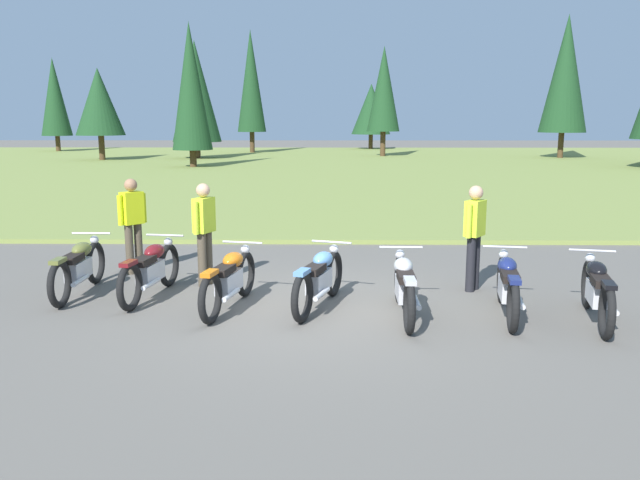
% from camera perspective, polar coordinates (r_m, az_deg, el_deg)
% --- Properties ---
extents(ground_plane, '(140.00, 140.00, 0.00)m').
position_cam_1_polar(ground_plane, '(9.37, -0.05, -6.10)').
color(ground_plane, '#605B54').
extents(grass_moorland, '(80.00, 44.00, 0.10)m').
position_cam_1_polar(grass_moorland, '(35.93, 0.54, 6.43)').
color(grass_moorland, olive).
rests_on(grass_moorland, ground).
extents(forest_treeline, '(43.29, 24.69, 9.16)m').
position_cam_1_polar(forest_treeline, '(42.65, 5.39, 13.17)').
color(forest_treeline, '#47331E').
rests_on(forest_treeline, ground).
extents(motorcycle_olive, '(0.62, 2.10, 0.88)m').
position_cam_1_polar(motorcycle_olive, '(10.71, -20.35, -2.22)').
color(motorcycle_olive, black).
rests_on(motorcycle_olive, ground).
extents(motorcycle_maroon, '(0.62, 2.09, 0.88)m').
position_cam_1_polar(motorcycle_maroon, '(10.21, -14.58, -2.50)').
color(motorcycle_maroon, black).
rests_on(motorcycle_maroon, ground).
extents(motorcycle_orange, '(0.70, 2.07, 0.88)m').
position_cam_1_polar(motorcycle_orange, '(9.39, -7.93, -3.40)').
color(motorcycle_orange, black).
rests_on(motorcycle_orange, ground).
extents(motorcycle_sky_blue, '(0.85, 2.03, 0.88)m').
position_cam_1_polar(motorcycle_sky_blue, '(9.34, -0.05, -3.37)').
color(motorcycle_sky_blue, black).
rests_on(motorcycle_sky_blue, ground).
extents(motorcycle_silver, '(0.62, 2.10, 0.88)m').
position_cam_1_polar(motorcycle_silver, '(9.00, 7.38, -4.00)').
color(motorcycle_silver, black).
rests_on(motorcycle_silver, ground).
extents(motorcycle_navy, '(0.62, 2.09, 0.88)m').
position_cam_1_polar(motorcycle_navy, '(9.32, 16.10, -3.83)').
color(motorcycle_navy, black).
rests_on(motorcycle_navy, ground).
extents(motorcycle_black, '(0.71, 2.07, 0.88)m').
position_cam_1_polar(motorcycle_black, '(9.46, 23.10, -4.06)').
color(motorcycle_black, black).
rests_on(motorcycle_black, ground).
extents(rider_checking_bike, '(0.39, 0.46, 1.67)m').
position_cam_1_polar(rider_checking_bike, '(10.47, 13.35, 0.73)').
color(rider_checking_bike, black).
rests_on(rider_checking_bike, ground).
extents(rider_in_hivis_vest, '(0.34, 0.51, 1.67)m').
position_cam_1_polar(rider_in_hivis_vest, '(10.69, -10.10, 1.05)').
color(rider_in_hivis_vest, '#4C4233').
rests_on(rider_in_hivis_vest, ground).
extents(rider_with_back_turned, '(0.40, 0.43, 1.67)m').
position_cam_1_polar(rider_with_back_turned, '(11.80, -16.07, 1.69)').
color(rider_with_back_turned, '#4C4233').
rests_on(rider_with_back_turned, ground).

